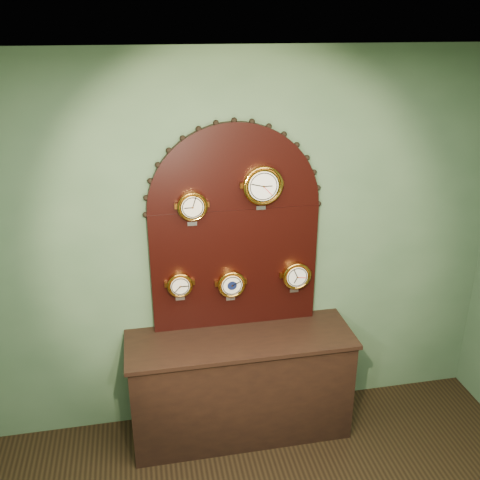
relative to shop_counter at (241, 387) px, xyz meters
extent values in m
plane|color=#466343|center=(0.00, 0.27, 1.00)|extent=(4.00, 0.00, 4.00)
plane|color=white|center=(0.00, -2.23, 2.40)|extent=(5.00, 5.00, 0.00)
cube|color=black|center=(0.00, 0.00, 0.00)|extent=(1.60, 0.50, 0.80)
cube|color=black|center=(0.00, 0.22, 0.88)|extent=(1.20, 0.06, 0.90)
cylinder|color=black|center=(0.00, 0.22, 1.33)|extent=(1.20, 0.06, 1.20)
cylinder|color=gold|center=(-0.30, 0.16, 1.39)|extent=(0.19, 0.08, 0.19)
torus|color=gold|center=(-0.30, 0.13, 1.39)|extent=(0.20, 0.02, 0.20)
cylinder|color=beige|center=(-0.30, 0.12, 1.39)|extent=(0.15, 0.01, 0.15)
cube|color=#B9B9C0|center=(-0.30, 0.19, 1.26)|extent=(0.07, 0.01, 0.03)
cylinder|color=gold|center=(0.18, 0.16, 1.51)|extent=(0.25, 0.08, 0.25)
torus|color=gold|center=(0.18, 0.13, 1.51)|extent=(0.27, 0.03, 0.27)
cylinder|color=white|center=(0.18, 0.12, 1.51)|extent=(0.20, 0.01, 0.20)
cube|color=#B9B9C0|center=(0.18, 0.19, 1.34)|extent=(0.07, 0.01, 0.03)
cylinder|color=gold|center=(-0.40, 0.16, 0.82)|extent=(0.17, 0.08, 0.17)
torus|color=gold|center=(-0.40, 0.13, 0.82)|extent=(0.18, 0.02, 0.18)
cylinder|color=beige|center=(-0.40, 0.12, 0.82)|extent=(0.13, 0.01, 0.13)
cube|color=#B9B9C0|center=(-0.40, 0.19, 0.69)|extent=(0.06, 0.01, 0.03)
cylinder|color=gold|center=(-0.04, 0.16, 0.79)|extent=(0.19, 0.08, 0.19)
torus|color=gold|center=(-0.04, 0.13, 0.79)|extent=(0.20, 0.02, 0.20)
cylinder|color=beige|center=(-0.04, 0.12, 0.79)|extent=(0.15, 0.01, 0.15)
cube|color=#B9B9C0|center=(-0.04, 0.19, 0.65)|extent=(0.07, 0.01, 0.03)
cylinder|color=#0B1233|center=(-0.04, 0.12, 0.79)|extent=(0.07, 0.00, 0.07)
cylinder|color=gold|center=(0.44, 0.16, 0.81)|extent=(0.19, 0.08, 0.19)
torus|color=gold|center=(0.44, 0.13, 0.81)|extent=(0.21, 0.02, 0.21)
cylinder|color=white|center=(0.44, 0.12, 0.81)|extent=(0.15, 0.01, 0.15)
cube|color=#B9B9C0|center=(0.44, 0.19, 0.67)|extent=(0.06, 0.01, 0.03)
camera|label=1|loc=(-0.64, -3.24, 2.56)|focal=40.40mm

